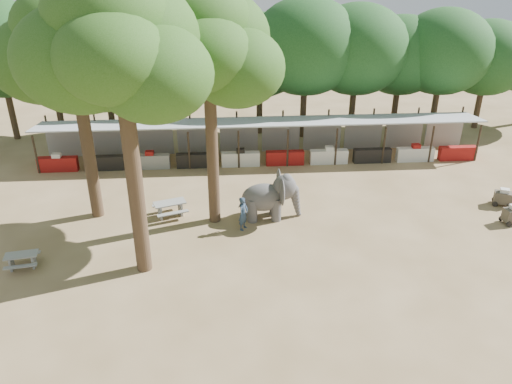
{
  "coord_description": "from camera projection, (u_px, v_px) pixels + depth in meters",
  "views": [
    {
      "loc": [
        -2.52,
        -16.06,
        12.35
      ],
      "look_at": [
        -1.0,
        5.0,
        2.0
      ],
      "focal_mm": 35.0,
      "sensor_mm": 36.0,
      "label": 1
    }
  ],
  "objects": [
    {
      "name": "ground",
      "position": [
        290.0,
        291.0,
        19.98
      ],
      "size": [
        100.0,
        100.0,
        0.0
      ],
      "primitive_type": "plane",
      "color": "brown",
      "rests_on": "ground"
    },
    {
      "name": "vendor_stalls",
      "position": [
        262.0,
        142.0,
        31.85
      ],
      "size": [
        28.0,
        2.99,
        2.8
      ],
      "color": "#A1A4A9",
      "rests_on": "ground"
    },
    {
      "name": "yard_tree_left",
      "position": [
        71.0,
        51.0,
        22.22
      ],
      "size": [
        7.1,
        6.9,
        11.02
      ],
      "color": "#332316",
      "rests_on": "ground"
    },
    {
      "name": "yard_tree_center",
      "position": [
        116.0,
        48.0,
        17.49
      ],
      "size": [
        7.1,
        6.9,
        12.04
      ],
      "color": "#332316",
      "rests_on": "ground"
    },
    {
      "name": "yard_tree_back",
      "position": [
        205.0,
        46.0,
        21.56
      ],
      "size": [
        7.1,
        6.9,
        11.36
      ],
      "color": "#332316",
      "rests_on": "ground"
    },
    {
      "name": "backdrop_trees",
      "position": [
        256.0,
        58.0,
        34.57
      ],
      "size": [
        46.46,
        5.95,
        8.33
      ],
      "color": "#332316",
      "rests_on": "ground"
    },
    {
      "name": "elephant",
      "position": [
        271.0,
        196.0,
        24.93
      ],
      "size": [
        3.07,
        2.37,
        2.36
      ],
      "rotation": [
        0.0,
        0.0,
        0.03
      ],
      "color": "#424040",
      "rests_on": "ground"
    },
    {
      "name": "handler",
      "position": [
        243.0,
        214.0,
        24.0
      ],
      "size": [
        0.67,
        0.74,
        1.7
      ],
      "primitive_type": "imported",
      "rotation": [
        0.0,
        0.0,
        1.03
      ],
      "color": "#26384C",
      "rests_on": "ground"
    },
    {
      "name": "picnic_table_near",
      "position": [
        22.0,
        259.0,
        21.24
      ],
      "size": [
        1.51,
        1.4,
        0.67
      ],
      "rotation": [
        0.0,
        0.0,
        0.16
      ],
      "color": "gray",
      "rests_on": "ground"
    },
    {
      "name": "picnic_table_far",
      "position": [
        170.0,
        207.0,
        25.32
      ],
      "size": [
        1.96,
        1.86,
        0.79
      ],
      "rotation": [
        0.0,
        0.0,
        0.33
      ],
      "color": "gray",
      "rests_on": "ground"
    },
    {
      "name": "cart_back",
      "position": [
        503.0,
        197.0,
        26.43
      ],
      "size": [
        1.16,
        0.99,
        0.96
      ],
      "rotation": [
        0.0,
        0.0,
        -0.42
      ],
      "color": "#3C352B",
      "rests_on": "ground"
    }
  ]
}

